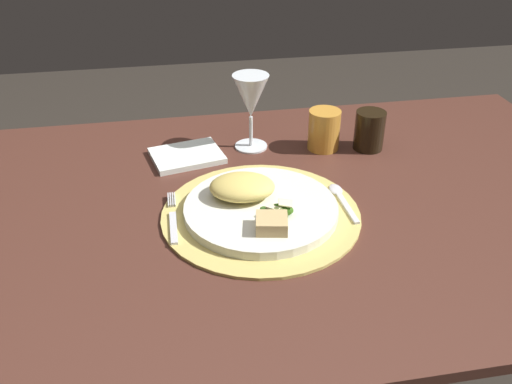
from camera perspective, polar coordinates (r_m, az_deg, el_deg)
dining_table at (r=1.12m, az=0.90°, el=-7.56°), size 1.46×0.86×0.72m
placemat at (r=1.00m, az=0.51°, el=-2.31°), size 0.36×0.36×0.01m
dinner_plate at (r=0.99m, az=0.51°, el=-1.76°), size 0.28×0.28×0.02m
pasta_serving at (r=1.01m, az=-1.47°, el=0.62°), size 0.13×0.11×0.04m
salad_greens at (r=0.95m, az=2.15°, el=-2.20°), size 0.07×0.07×0.03m
bread_piece at (r=0.92m, az=1.64°, el=-3.27°), size 0.06×0.06×0.02m
fork at (r=0.99m, az=-8.59°, el=-2.83°), size 0.02×0.16×0.00m
spoon at (r=1.05m, az=8.71°, el=-0.45°), size 0.02×0.14×0.01m
napkin at (r=1.20m, az=-7.17°, el=3.76°), size 0.17×0.14×0.01m
wine_glass at (r=1.19m, az=-0.54°, el=9.66°), size 0.08×0.08×0.17m
amber_tumbler at (r=1.22m, az=7.05°, el=6.41°), size 0.07×0.07×0.09m
dark_tumbler at (r=1.24m, az=11.66°, el=6.27°), size 0.07×0.07×0.09m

